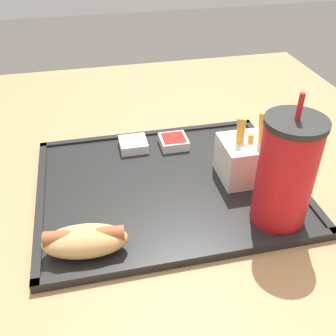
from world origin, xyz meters
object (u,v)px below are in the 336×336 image
sauce_cup_ketchup (174,141)px  sauce_cup_mayo (133,144)px  soda_cup (286,172)px  fries_carton (250,158)px  hot_dog_far (85,240)px

sauce_cup_ketchup → sauce_cup_mayo: bearing=-5.6°
soda_cup → sauce_cup_ketchup: soda_cup is taller
soda_cup → sauce_cup_ketchup: 0.26m
fries_carton → soda_cup: bearing=91.2°
hot_dog_far → sauce_cup_mayo: size_ratio=2.33×
hot_dog_far → fries_carton: fries_carton is taller
soda_cup → sauce_cup_mayo: (0.18, -0.23, -0.07)m
sauce_cup_ketchup → fries_carton: bearing=129.9°
fries_carton → sauce_cup_ketchup: fries_carton is taller
hot_dog_far → fries_carton: 0.29m
sauce_cup_mayo → soda_cup: bearing=127.2°
sauce_cup_mayo → sauce_cup_ketchup: (-0.07, 0.01, 0.00)m
soda_cup → sauce_cup_ketchup: bearing=-65.7°
fries_carton → sauce_cup_ketchup: bearing=-50.1°
hot_dog_far → sauce_cup_mayo: bearing=-112.4°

